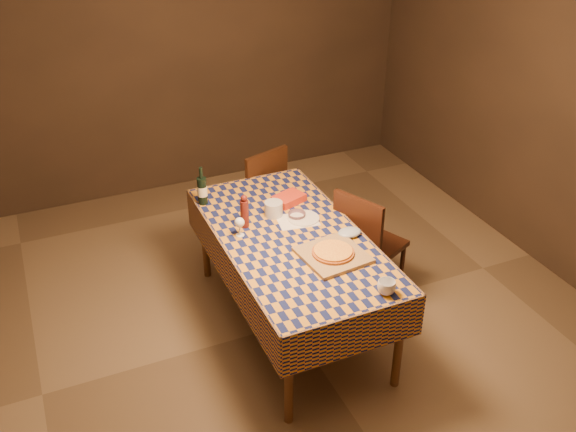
# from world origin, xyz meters

# --- Properties ---
(room) EXTENTS (5.00, 5.10, 2.70)m
(room) POSITION_xyz_m (0.00, 0.00, 1.35)
(room) COLOR brown
(room) RESTS_ON ground
(dining_table) EXTENTS (0.94, 1.84, 0.77)m
(dining_table) POSITION_xyz_m (0.00, 0.00, 0.69)
(dining_table) COLOR brown
(dining_table) RESTS_ON ground
(cutting_board) EXTENTS (0.43, 0.43, 0.02)m
(cutting_board) POSITION_xyz_m (0.15, -0.34, 0.78)
(cutting_board) COLOR #977547
(cutting_board) RESTS_ON dining_table
(pizza) EXTENTS (0.33, 0.33, 0.03)m
(pizza) POSITION_xyz_m (0.15, -0.34, 0.81)
(pizza) COLOR #9D4B1A
(pizza) RESTS_ON cutting_board
(pepper_mill) EXTENTS (0.07, 0.07, 0.25)m
(pepper_mill) POSITION_xyz_m (-0.24, 0.24, 0.89)
(pepper_mill) COLOR #501612
(pepper_mill) RESTS_ON dining_table
(bowl) EXTENTS (0.16, 0.16, 0.04)m
(bowl) POSITION_xyz_m (0.14, 0.21, 0.79)
(bowl) COLOR #644654
(bowl) RESTS_ON dining_table
(wine_glass) EXTENTS (0.07, 0.07, 0.14)m
(wine_glass) POSITION_xyz_m (-0.31, 0.14, 0.87)
(wine_glass) COLOR white
(wine_glass) RESTS_ON dining_table
(wine_bottle) EXTENTS (0.09, 0.09, 0.29)m
(wine_bottle) POSITION_xyz_m (-0.41, 0.67, 0.88)
(wine_bottle) COLOR black
(wine_bottle) RESTS_ON dining_table
(deli_tub) EXTENTS (0.15, 0.15, 0.11)m
(deli_tub) POSITION_xyz_m (-0.00, 0.30, 0.82)
(deli_tub) COLOR #B8BCBF
(deli_tub) RESTS_ON dining_table
(takeout_container) EXTENTS (0.26, 0.22, 0.06)m
(takeout_container) POSITION_xyz_m (0.17, 0.43, 0.80)
(takeout_container) COLOR red
(takeout_container) RESTS_ON dining_table
(white_plate) EXTENTS (0.28, 0.28, 0.01)m
(white_plate) POSITION_xyz_m (0.17, 0.17, 0.78)
(white_plate) COLOR white
(white_plate) RESTS_ON dining_table
(tumbler) EXTENTS (0.14, 0.14, 0.09)m
(tumbler) POSITION_xyz_m (0.26, -0.81, 0.81)
(tumbler) COLOR white
(tumbler) RESTS_ON dining_table
(flour_patch) EXTENTS (0.30, 0.25, 0.00)m
(flour_patch) POSITION_xyz_m (0.12, 0.17, 0.77)
(flour_patch) COLOR white
(flour_patch) RESTS_ON dining_table
(flour_bag) EXTENTS (0.20, 0.17, 0.05)m
(flour_bag) POSITION_xyz_m (0.37, -0.15, 0.79)
(flour_bag) COLOR #95A8BF
(flour_bag) RESTS_ON dining_table
(chair_far) EXTENTS (0.53, 0.54, 0.93)m
(chair_far) POSITION_xyz_m (0.18, 1.09, 0.52)
(chair_far) COLOR black
(chair_far) RESTS_ON ground
(chair_right) EXTENTS (0.56, 0.56, 0.93)m
(chair_right) POSITION_xyz_m (0.63, 0.07, 0.52)
(chair_right) COLOR black
(chair_right) RESTS_ON ground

